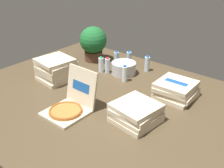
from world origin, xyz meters
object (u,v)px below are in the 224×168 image
at_px(open_pizza_box, 70,105).
at_px(water_bottle_2, 116,59).
at_px(pizza_stack_left_far, 176,90).
at_px(water_bottle_5, 125,74).
at_px(water_bottle_4, 101,65).
at_px(potted_plant, 93,42).
at_px(ice_bucket, 124,68).
at_px(water_bottle_1, 107,66).
at_px(water_bottle_3, 129,59).
at_px(water_bottle_0, 147,64).
at_px(pizza_stack_left_near, 136,113).
at_px(pizza_stack_center_near, 56,69).

xyz_separation_m(open_pizza_box, water_bottle_2, (-0.36, 1.15, 0.02)).
distance_m(pizza_stack_left_far, water_bottle_5, 0.64).
bearing_deg(water_bottle_4, potted_plant, 146.27).
xyz_separation_m(ice_bucket, water_bottle_1, (-0.17, -0.11, 0.02)).
bearing_deg(potted_plant, ice_bucket, -8.47).
relative_size(open_pizza_box, ice_bucket, 1.50).
relative_size(ice_bucket, water_bottle_3, 1.51).
height_order(water_bottle_0, water_bottle_4, same).
relative_size(water_bottle_2, potted_plant, 0.42).
bearing_deg(potted_plant, pizza_stack_left_near, -32.76).
relative_size(water_bottle_1, water_bottle_2, 1.00).
xyz_separation_m(water_bottle_1, potted_plant, (-0.42, 0.19, 0.16)).
bearing_deg(ice_bucket, water_bottle_2, 148.28).
xyz_separation_m(pizza_stack_left_far, water_bottle_0, (-0.60, 0.38, 0.01)).
xyz_separation_m(pizza_stack_center_near, water_bottle_5, (0.65, 0.47, -0.03)).
xyz_separation_m(pizza_stack_center_near, pizza_stack_left_far, (1.29, 0.51, -0.04)).
height_order(open_pizza_box, ice_bucket, open_pizza_box).
xyz_separation_m(open_pizza_box, water_bottle_5, (0.00, 0.85, 0.02)).
height_order(ice_bucket, water_bottle_4, water_bottle_4).
relative_size(pizza_stack_left_far, water_bottle_2, 2.06).
height_order(open_pizza_box, pizza_stack_left_near, open_pizza_box).
bearing_deg(water_bottle_4, water_bottle_1, 23.65).
bearing_deg(water_bottle_0, water_bottle_5, -95.17).
xyz_separation_m(pizza_stack_left_far, potted_plant, (-1.37, 0.21, 0.17)).
xyz_separation_m(water_bottle_2, water_bottle_5, (0.37, -0.31, 0.00)).
distance_m(pizza_stack_center_near, potted_plant, 0.74).
bearing_deg(water_bottle_5, water_bottle_2, 140.28).
xyz_separation_m(open_pizza_box, pizza_stack_center_near, (-0.65, 0.38, 0.05)).
bearing_deg(open_pizza_box, water_bottle_5, 89.72).
bearing_deg(pizza_stack_left_near, water_bottle_3, 129.21).
bearing_deg(ice_bucket, open_pizza_box, -82.43).
bearing_deg(water_bottle_0, pizza_stack_center_near, -127.86).
bearing_deg(ice_bucket, water_bottle_4, -150.76).
height_order(pizza_stack_left_far, water_bottle_3, water_bottle_3).
relative_size(ice_bucket, water_bottle_1, 1.51).
bearing_deg(water_bottle_2, pizza_stack_center_near, -110.12).
xyz_separation_m(water_bottle_0, water_bottle_3, (-0.28, -0.00, 0.00)).
distance_m(open_pizza_box, water_bottle_4, 0.95).
height_order(water_bottle_1, water_bottle_4, same).
xyz_separation_m(water_bottle_4, water_bottle_5, (0.39, -0.02, 0.00)).
distance_m(water_bottle_3, water_bottle_5, 0.48).
xyz_separation_m(pizza_stack_left_near, ice_bucket, (-0.71, 0.75, -0.01)).
relative_size(pizza_stack_left_near, ice_bucket, 1.39).
bearing_deg(water_bottle_5, water_bottle_1, 169.65).
height_order(pizza_stack_left_near, water_bottle_1, water_bottle_1).
distance_m(water_bottle_4, water_bottle_5, 0.39).
bearing_deg(pizza_stack_left_far, ice_bucket, 170.75).
height_order(water_bottle_1, water_bottle_3, same).
xyz_separation_m(pizza_stack_left_far, ice_bucket, (-0.78, 0.13, -0.01)).
distance_m(water_bottle_3, water_bottle_4, 0.42).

